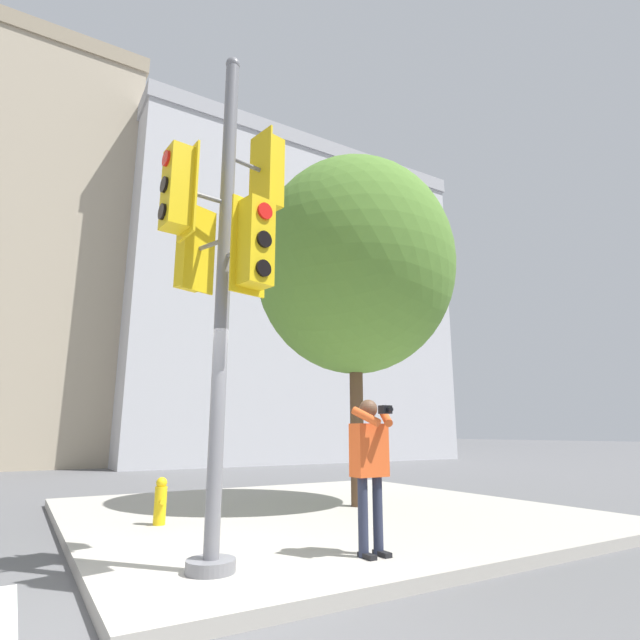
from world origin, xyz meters
name	(u,v)px	position (x,y,z in m)	size (l,w,h in m)	color
ground_plane	(167,622)	(0.00, 0.00, 0.00)	(160.00, 160.00, 0.00)	#5B5B5E
sidewalk_corner	(320,514)	(3.50, 3.50, 0.07)	(8.00, 8.00, 0.14)	#ADA89E
traffic_signal_pole	(223,249)	(0.55, 0.64, 3.40)	(1.46, 1.44, 5.67)	slate
person_photographer	(370,460)	(2.26, 0.36, 1.14)	(0.50, 0.53, 1.67)	black
street_tree	(354,265)	(4.26, 3.46, 4.69)	(3.93, 3.93, 6.72)	brown
fire_hydrant	(160,501)	(0.75, 3.42, 0.47)	(0.17, 0.23, 0.66)	yellow
building_right	(271,312)	(11.05, 21.79, 8.36)	(17.79, 11.63, 16.70)	#BCBCC1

